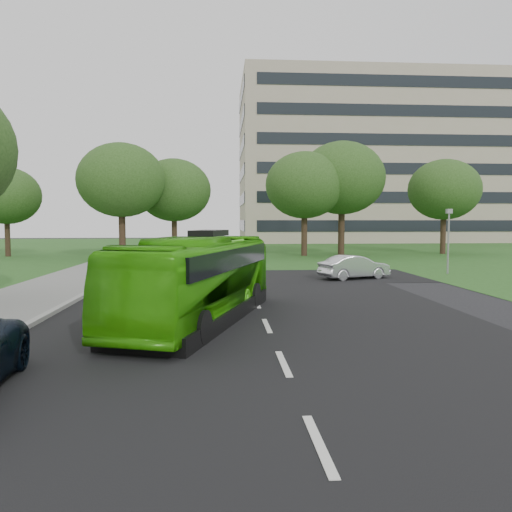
% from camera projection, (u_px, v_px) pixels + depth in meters
% --- Properties ---
extents(ground, '(160.00, 160.00, 0.00)m').
position_uv_depth(ground, '(261.00, 314.00, 16.99)').
color(ground, black).
rests_on(ground, ground).
extents(street_surfaces, '(120.00, 120.00, 0.15)m').
position_uv_depth(street_surfaces, '(233.00, 261.00, 39.60)').
color(street_surfaces, black).
rests_on(street_surfaces, ground).
extents(office_building, '(40.10, 20.10, 25.00)m').
position_uv_depth(office_building, '(367.00, 162.00, 79.31)').
color(office_building, tan).
rests_on(office_building, ground).
extents(tree_park_a, '(7.29, 7.29, 9.69)m').
position_uv_depth(tree_park_a, '(121.00, 180.00, 41.68)').
color(tree_park_a, black).
rests_on(tree_park_a, ground).
extents(tree_park_b, '(6.79, 6.79, 8.90)m').
position_uv_depth(tree_park_b, '(174.00, 190.00, 45.91)').
color(tree_park_b, black).
rests_on(tree_park_b, ground).
extents(tree_park_c, '(7.10, 7.10, 9.43)m').
position_uv_depth(tree_park_c, '(305.00, 185.00, 45.04)').
color(tree_park_c, black).
rests_on(tree_park_c, ground).
extents(tree_park_d, '(8.02, 8.02, 10.60)m').
position_uv_depth(tree_park_d, '(342.00, 178.00, 46.61)').
color(tree_park_d, black).
rests_on(tree_park_d, ground).
extents(tree_park_e, '(6.80, 6.80, 9.07)m').
position_uv_depth(tree_park_e, '(444.00, 190.00, 47.73)').
color(tree_park_e, black).
rests_on(tree_park_e, ground).
extents(tree_park_f, '(5.96, 5.96, 7.96)m').
position_uv_depth(tree_park_f, '(6.00, 196.00, 44.22)').
color(tree_park_f, black).
rests_on(tree_park_f, ground).
extents(bus, '(5.03, 9.82, 2.67)m').
position_uv_depth(bus, '(200.00, 279.00, 15.75)').
color(bus, '#38AC0C').
rests_on(bus, ground).
extents(sedan, '(4.18, 2.71, 1.30)m').
position_uv_depth(sedan, '(354.00, 267.00, 27.31)').
color(sedan, silver).
rests_on(sedan, ground).
extents(camera_pole, '(0.35, 0.31, 3.89)m').
position_uv_depth(camera_pole, '(449.00, 232.00, 29.61)').
color(camera_pole, gray).
rests_on(camera_pole, ground).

